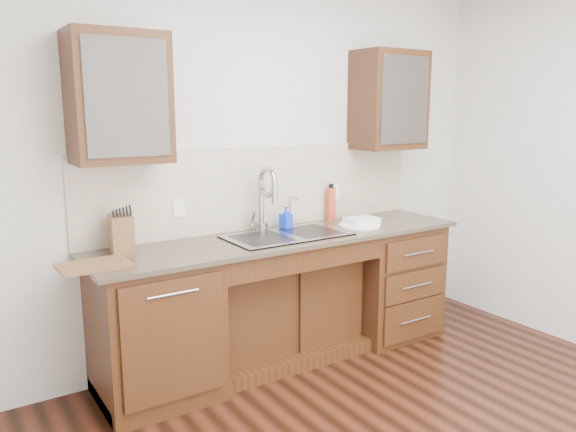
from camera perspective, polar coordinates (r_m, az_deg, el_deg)
wall_back at (r=4.09m, az=-3.06°, el=5.03°), size 4.00×0.10×2.70m
base_cabinet_left at (r=3.60m, az=-13.41°, el=-11.07°), size 0.70×0.62×0.88m
base_cabinet_center at (r=4.09m, az=-1.00°, el=-9.38°), size 1.20×0.44×0.70m
base_cabinet_right at (r=4.54m, az=9.88°, el=-6.24°), size 0.70×0.62×0.88m
countertop at (r=3.85m, az=-0.20°, el=-2.21°), size 2.70×0.65×0.03m
backsplash at (r=4.05m, az=-2.61°, el=2.92°), size 2.70×0.02×0.59m
sink at (r=3.85m, az=-0.08°, el=-3.26°), size 0.84×0.46×0.19m
faucet at (r=3.95m, az=-2.75°, el=1.31°), size 0.04×0.04×0.40m
filter_tap at (r=4.10m, az=0.21°, el=0.55°), size 0.02×0.02×0.24m
upper_cabinet_left at (r=3.45m, az=-16.85°, el=11.39°), size 0.55×0.34×0.75m
upper_cabinet_right at (r=4.51m, az=10.20°, el=11.48°), size 0.55×0.34×0.75m
outlet_left at (r=3.77m, az=-11.05°, el=0.81°), size 0.08×0.01×0.12m
outlet_right at (r=4.42m, az=4.79°, el=2.45°), size 0.08×0.01×0.12m
soap_bottle at (r=4.03m, az=-0.21°, el=-0.20°), size 0.09×0.09×0.16m
water_bottle at (r=4.34m, az=4.38°, el=1.20°), size 0.07×0.07×0.26m
plate at (r=4.16m, az=7.29°, el=-0.95°), size 0.40×0.40×0.02m
dish_towel at (r=4.23m, az=7.49°, el=-0.42°), size 0.24×0.18×0.04m
knife_block at (r=3.51m, az=-16.57°, el=-1.79°), size 0.15×0.22×0.23m
cutting_board at (r=3.28m, az=-19.11°, el=-4.76°), size 0.38×0.27×0.02m
cup_left_a at (r=3.41m, az=-19.21°, el=10.41°), size 0.13×0.13×0.10m
cup_left_b at (r=3.48m, az=-15.08°, el=10.60°), size 0.12×0.12×0.09m
cup_right_a at (r=4.42m, az=8.87°, el=10.81°), size 0.11×0.11×0.09m
cup_right_b at (r=4.55m, az=10.62°, el=10.81°), size 0.13×0.13×0.10m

